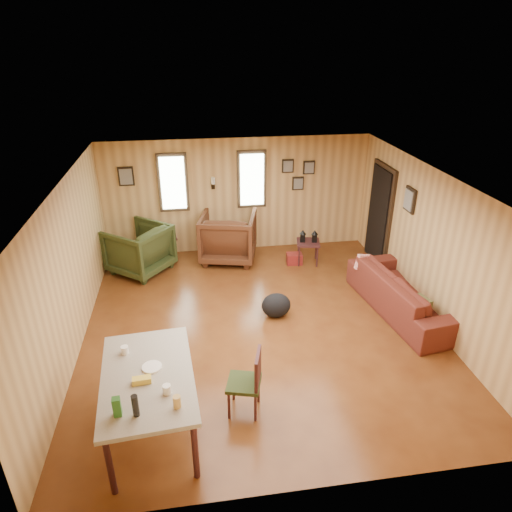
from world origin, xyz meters
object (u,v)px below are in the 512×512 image
(end_table, at_px, (164,243))
(dining_table, at_px, (148,381))
(sofa, at_px, (406,287))
(recliner_green, at_px, (139,247))
(recliner_brown, at_px, (228,234))
(side_table, at_px, (308,241))

(end_table, bearing_deg, dining_table, -90.11)
(sofa, distance_m, recliner_green, 4.98)
(sofa, height_order, end_table, sofa)
(recliner_brown, distance_m, end_table, 1.34)
(recliner_brown, bearing_deg, end_table, 4.37)
(sofa, bearing_deg, end_table, 48.81)
(recliner_green, distance_m, side_table, 3.35)
(dining_table, bearing_deg, sofa, 22.50)
(sofa, distance_m, side_table, 2.32)
(end_table, distance_m, side_table, 2.96)
(dining_table, bearing_deg, recliner_green, 91.49)
(sofa, distance_m, end_table, 4.81)
(recliner_green, bearing_deg, dining_table, 44.63)
(recliner_green, height_order, side_table, recliner_green)
(recliner_green, relative_size, end_table, 1.63)
(end_table, relative_size, side_table, 0.88)
(recliner_green, bearing_deg, end_table, 175.16)
(side_table, bearing_deg, sofa, -60.54)
(recliner_green, relative_size, side_table, 1.44)
(recliner_green, xyz_separation_m, dining_table, (0.45, -4.22, 0.25))
(recliner_brown, xyz_separation_m, dining_table, (-1.32, -4.49, 0.22))
(sofa, bearing_deg, recliner_green, 56.36)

